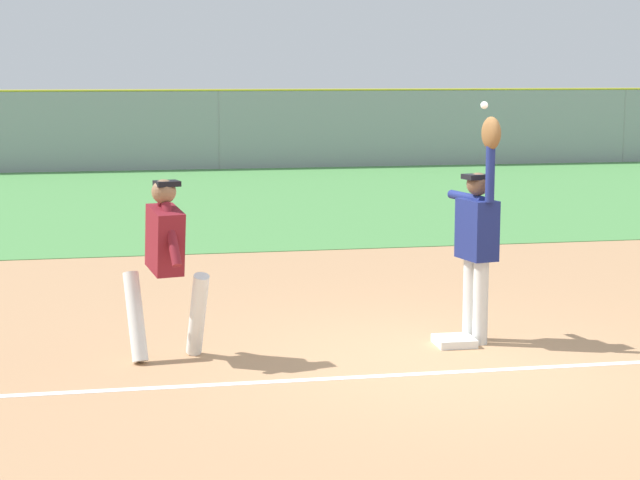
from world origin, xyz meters
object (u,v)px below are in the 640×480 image
(fielder, at_px, (478,233))
(parked_car_blue, at_px, (253,136))
(runner, at_px, (165,256))
(first_base, at_px, (454,341))
(parked_car_red, at_px, (71,138))
(parked_car_silver, at_px, (447,134))
(baseball, at_px, (484,105))

(fielder, relative_size, parked_car_blue, 0.50)
(fielder, distance_m, runner, 3.10)
(first_base, height_order, fielder, fielder)
(runner, relative_size, parked_car_blue, 0.38)
(first_base, height_order, parked_car_red, parked_car_red)
(parked_car_blue, bearing_deg, parked_car_silver, 2.38)
(baseball, relative_size, parked_car_silver, 0.02)
(parked_car_red, bearing_deg, runner, -79.38)
(first_base, bearing_deg, fielder, 17.08)
(baseball, height_order, parked_car_red, baseball)
(baseball, bearing_deg, parked_car_silver, 72.85)
(fielder, xyz_separation_m, baseball, (0.04, 0.01, 1.26))
(baseball, height_order, parked_car_blue, baseball)
(first_base, distance_m, parked_car_blue, 24.35)
(fielder, relative_size, baseball, 30.81)
(first_base, distance_m, parked_car_silver, 25.31)
(parked_car_blue, xyz_separation_m, parked_car_silver, (6.46, -0.20, 0.00))
(runner, xyz_separation_m, baseball, (3.14, 0.06, 1.39))
(fielder, relative_size, parked_car_silver, 0.51)
(parked_car_red, height_order, parked_car_blue, same)
(first_base, relative_size, parked_car_silver, 0.08)
(parked_car_blue, bearing_deg, parked_car_red, -173.50)
(parked_car_red, xyz_separation_m, parked_car_silver, (12.21, 0.04, 0.00))
(runner, relative_size, parked_car_red, 0.37)
(fielder, height_order, parked_car_red, fielder)
(fielder, distance_m, baseball, 1.26)
(parked_car_red, xyz_separation_m, parked_car_blue, (5.75, 0.24, 0.00))
(parked_car_red, distance_m, parked_car_silver, 12.21)
(fielder, height_order, runner, fielder)
(first_base, xyz_separation_m, parked_car_red, (-4.51, 24.07, 0.63))
(parked_car_silver, bearing_deg, first_base, -110.32)
(first_base, distance_m, fielder, 1.11)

